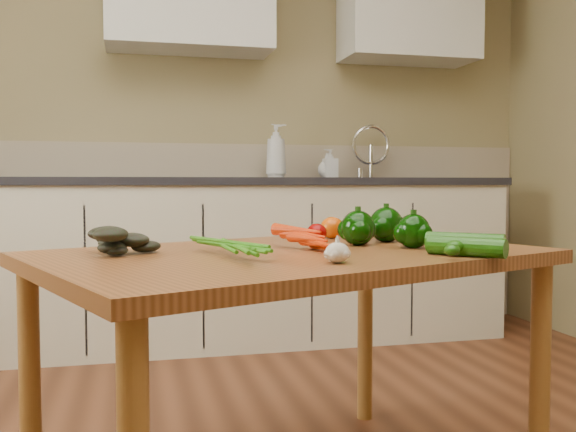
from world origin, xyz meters
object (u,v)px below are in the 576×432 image
at_px(pepper_b, 386,225).
at_px(garlic_bulb, 337,253).
at_px(soap_bottle_c, 328,166).
at_px(pepper_a, 358,228).
at_px(soap_bottle_a, 276,151).
at_px(leafy_greens, 121,236).
at_px(tomato_b, 332,228).
at_px(tomato_a, 317,233).
at_px(zucchini_b, 466,247).
at_px(tomato_c, 358,230).
at_px(soap_bottle_b, 330,164).
at_px(table, 292,279).
at_px(zucchini_a, 465,243).
at_px(pepper_c, 413,231).
at_px(carrot_bunch, 283,240).

bearing_deg(pepper_b, garlic_bulb, -123.58).
relative_size(soap_bottle_c, pepper_a, 1.47).
xyz_separation_m(soap_bottle_a, leafy_greens, (-0.83, -1.87, -0.32)).
xyz_separation_m(leafy_greens, tomato_b, (0.66, 0.30, -0.01)).
bearing_deg(pepper_b, soap_bottle_c, 78.51).
xyz_separation_m(tomato_a, zucchini_b, (0.25, -0.45, -0.00)).
distance_m(pepper_b, tomato_c, 0.11).
distance_m(soap_bottle_b, leafy_greens, 2.25).
xyz_separation_m(table, leafy_greens, (-0.44, 0.04, 0.12)).
bearing_deg(garlic_bulb, tomato_c, 65.75).
height_order(leafy_greens, garlic_bulb, leafy_greens).
xyz_separation_m(soap_bottle_b, tomato_a, (-0.58, -1.72, -0.26)).
distance_m(leafy_greens, zucchini_a, 0.89).
bearing_deg(soap_bottle_b, zucchini_a, -10.30).
bearing_deg(garlic_bulb, tomato_b, 73.50).
xyz_separation_m(soap_bottle_b, garlic_bulb, (-0.68, -2.23, -0.27)).
height_order(zucchini_a, zucchini_b, zucchini_a).
bearing_deg(tomato_a, soap_bottle_a, 81.60).
bearing_deg(zucchini_a, pepper_b, 102.79).
bearing_deg(tomato_b, soap_bottle_c, 73.33).
bearing_deg(garlic_bulb, pepper_b, 56.42).
bearing_deg(leafy_greens, tomato_c, 18.00).
height_order(soap_bottle_b, zucchini_a, soap_bottle_b).
distance_m(pepper_a, pepper_b, 0.15).
relative_size(garlic_bulb, zucchini_b, 0.29).
height_order(tomato_a, zucchini_b, tomato_a).
relative_size(soap_bottle_a, zucchini_a, 1.53).
distance_m(soap_bottle_a, pepper_c, 1.94).
height_order(tomato_b, tomato_c, tomato_b).
bearing_deg(pepper_a, tomato_c, 70.12).
bearing_deg(pepper_c, soap_bottle_c, 79.64).
bearing_deg(tomato_b, carrot_bunch, -124.95).
xyz_separation_m(table, carrot_bunch, (-0.03, -0.02, 0.11)).
relative_size(tomato_c, zucchini_b, 0.34).
relative_size(table, pepper_c, 16.08).
distance_m(garlic_bulb, pepper_c, 0.41).
height_order(table, zucchini_a, zucchini_a).
bearing_deg(pepper_b, soap_bottle_a, 88.76).
xyz_separation_m(soap_bottle_c, tomato_b, (-0.49, -1.64, -0.25)).
relative_size(pepper_a, pepper_b, 0.95).
bearing_deg(garlic_bulb, zucchini_a, 17.80).
bearing_deg(tomato_a, table, -120.86).
bearing_deg(pepper_a, leafy_greens, -174.06).
relative_size(tomato_c, zucchini_a, 0.33).
bearing_deg(zucchini_a, tomato_b, 112.83).
xyz_separation_m(pepper_a, tomato_b, (-0.01, 0.23, -0.01)).
relative_size(carrot_bunch, tomato_a, 3.84).
distance_m(garlic_bulb, pepper_b, 0.56).
xyz_separation_m(garlic_bulb, tomato_b, (0.18, 0.61, 0.01)).
bearing_deg(garlic_bulb, pepper_c, 41.17).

